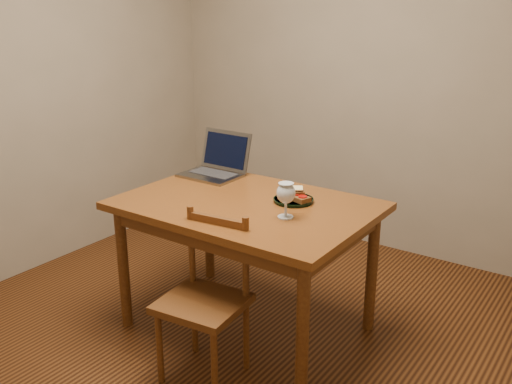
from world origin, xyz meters
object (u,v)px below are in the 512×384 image
Objects in this scene: table at (246,218)px; plate at (293,200)px; milk_glass at (286,200)px; chair at (205,292)px; laptop at (218,163)px.

table is 6.11× the size of plate.
plate is 0.25m from milk_glass.
chair reaches higher than plate.
laptop reaches higher than chair.
milk_glass reaches higher than table.
laptop is (-0.53, 0.78, 0.37)m from chair.
laptop is (-0.65, 0.18, 0.06)m from plate.
chair is 0.69m from plate.
laptop is (-0.74, 0.40, -0.02)m from milk_glass.
plate is (0.20, 0.15, 0.09)m from table.
plate is 0.67m from laptop.
laptop is (-0.45, 0.32, 0.15)m from table.
plate is (0.11, 0.60, 0.31)m from chair.
table is at bearing 94.18° from chair.
milk_glass is at bearing 55.67° from chair.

